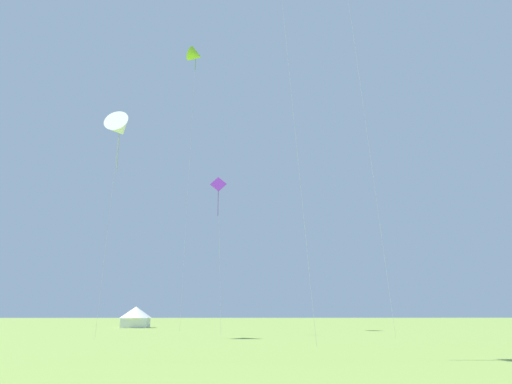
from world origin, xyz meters
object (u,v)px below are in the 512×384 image
kite_lime_delta (196,55)px  festival_tent_right (136,316)px  kite_white_delta (120,128)px  kite_purple_diamond (218,189)px

kite_lime_delta → festival_tent_right: 34.74m
festival_tent_right → kite_lime_delta: bearing=-53.9°
kite_white_delta → festival_tent_right: (-3.08, 27.86, -15.79)m
kite_purple_diamond → festival_tent_right: bearing=117.0°
kite_white_delta → kite_lime_delta: kite_lime_delta is taller
kite_lime_delta → festival_tent_right: (-7.77, 10.65, -32.14)m
kite_white_delta → festival_tent_right: 32.17m
kite_lime_delta → kite_purple_diamond: size_ratio=2.39×
kite_lime_delta → festival_tent_right: size_ratio=8.36×
kite_purple_diamond → kite_lime_delta: bearing=107.2°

